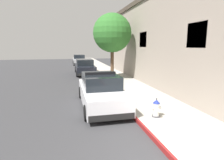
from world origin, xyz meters
name	(u,v)px	position (x,y,z in m)	size (l,w,h in m)	color
ground_plane	(42,88)	(-4.54, 10.00, -0.10)	(29.33, 60.00, 0.20)	#353538
sidewalk_pavement	(121,82)	(1.46, 10.00, 0.08)	(2.92, 60.00, 0.16)	#ADA89E
curb_painted_edge	(102,83)	(-0.04, 10.00, 0.08)	(0.08, 60.00, 0.16)	maroon
storefront_building	(177,41)	(5.79, 9.30, 3.27)	(5.98, 21.82, 6.53)	gray
police_cruiser	(101,91)	(-1.05, 4.77, 0.74)	(1.94, 4.84, 1.68)	white
parked_car_silver_ahead	(85,67)	(-0.92, 15.63, 0.74)	(1.94, 4.84, 1.56)	black
parked_car_dark_far	(79,60)	(-0.89, 26.47, 0.74)	(1.94, 4.84, 1.56)	#B2B5BA
fire_hydrant	(156,108)	(0.75, 2.40, 0.51)	(0.44, 0.40, 0.76)	#4C4C51
street_tree	(112,33)	(1.05, 11.35, 3.97)	(3.18, 3.18, 5.41)	brown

